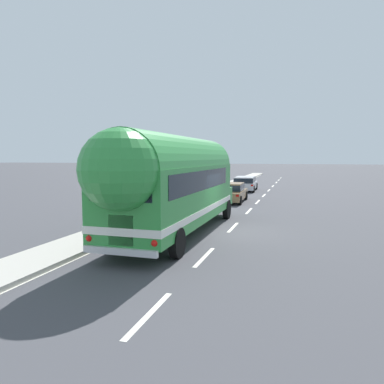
# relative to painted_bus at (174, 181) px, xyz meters

# --- Properties ---
(ground_plane) EXTENTS (300.00, 300.00, 0.00)m
(ground_plane) POSITION_rel_painted_bus_xyz_m (1.95, 1.61, -2.30)
(ground_plane) COLOR #424247
(lane_markings) EXTENTS (4.02, 80.00, 0.01)m
(lane_markings) POSITION_rel_painted_bus_xyz_m (-0.79, 14.12, -2.30)
(lane_markings) COLOR silver
(lane_markings) RESTS_ON ground
(sidewalk_slab) EXTENTS (1.93, 90.00, 0.15)m
(sidewalk_slab) POSITION_rel_painted_bus_xyz_m (-2.91, 11.61, -2.23)
(sidewalk_slab) COLOR #ADA89E
(sidewalk_slab) RESTS_ON ground
(painted_bus) EXTENTS (2.67, 12.47, 4.12)m
(painted_bus) POSITION_rel_painted_bus_xyz_m (0.00, 0.00, 0.00)
(painted_bus) COLOR #2D8C3D
(painted_bus) RESTS_ON ground
(car_lead) EXTENTS (2.07, 4.63, 1.37)m
(car_lead) POSITION_rel_painted_bus_xyz_m (0.06, 12.15, -1.56)
(car_lead) COLOR olive
(car_lead) RESTS_ON ground
(car_second) EXTENTS (2.17, 4.75, 1.37)m
(car_second) POSITION_rel_painted_bus_xyz_m (-0.17, 20.96, -1.51)
(car_second) COLOR silver
(car_second) RESTS_ON ground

